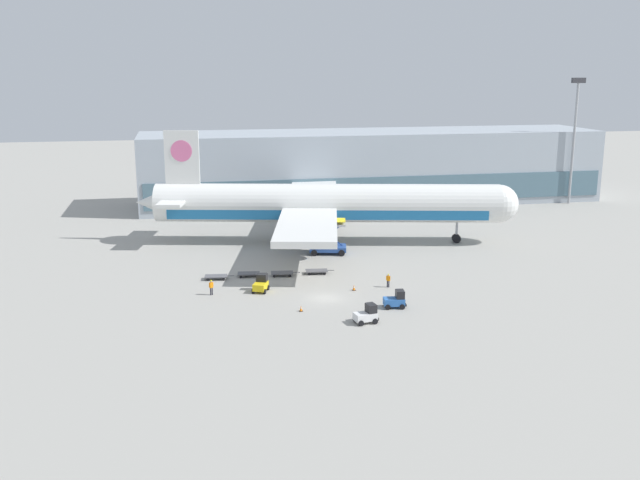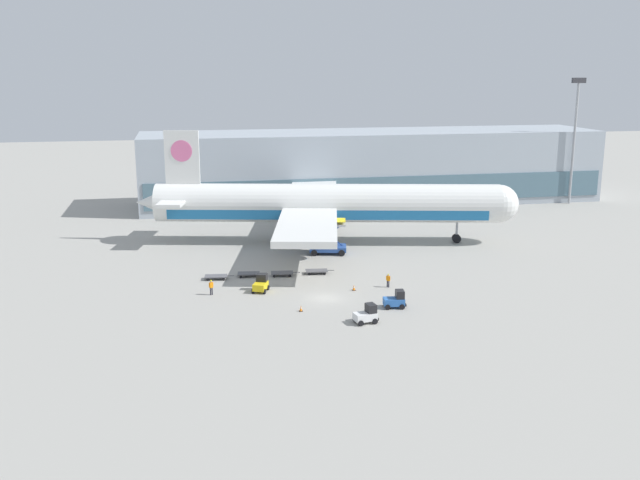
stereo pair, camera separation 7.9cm
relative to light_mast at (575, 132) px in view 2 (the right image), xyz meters
name	(u,v)px [view 2 (the right image)]	position (x,y,z in m)	size (l,w,h in m)	color
ground_plane	(326,298)	(-59.48, -49.47, -14.00)	(400.00, 400.00, 0.00)	#9E9B93
terminal_building	(372,167)	(-37.82, 9.68, -7.01)	(90.00, 18.20, 14.00)	#9EA8B2
light_mast	(575,132)	(0.00, 0.00, 0.00)	(2.80, 0.50, 24.29)	#9EA0A5
airplane_main	(322,205)	(-54.39, -22.31, -8.16)	(57.35, 48.60, 17.00)	white
scissor_lift_loader	(328,240)	(-54.95, -29.31, -12.08)	(5.72, 4.31, 4.95)	#284C99
baggage_tug_foreground	(261,284)	(-66.51, -45.31, -13.12)	(2.35, 2.78, 2.00)	yellow
baggage_tug_mid	(396,300)	(-52.53, -54.27, -13.12)	(2.60, 1.89, 2.00)	#2D66B7
baggage_tug_far	(367,315)	(-56.93, -58.34, -13.12)	(2.65, 2.00, 2.00)	silver
baggage_dolly_lead	(216,276)	(-71.50, -39.31, -13.61)	(3.77, 1.81, 0.48)	#56565B
baggage_dolly_second	(249,274)	(-67.32, -38.85, -13.61)	(3.77, 1.81, 0.48)	#56565B
baggage_dolly_third	(282,273)	(-63.09, -39.39, -13.61)	(3.77, 1.81, 0.48)	#56565B
baggage_dolly_trail	(317,271)	(-58.55, -39.32, -13.61)	(3.77, 1.81, 0.48)	#56565B
ground_crew_near	(388,279)	(-51.15, -46.77, -13.01)	(0.43, 0.43, 1.69)	black
ground_crew_far	(211,286)	(-72.40, -45.66, -12.91)	(0.53, 0.35, 1.83)	black
traffic_cone_near	(301,308)	(-63.07, -53.45, -13.68)	(0.40, 0.40, 0.66)	black
traffic_cone_far	(354,288)	(-55.54, -47.18, -13.66)	(0.40, 0.40, 0.70)	black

